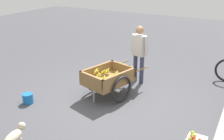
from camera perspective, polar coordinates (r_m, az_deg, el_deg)
name	(u,v)px	position (r m, az deg, el deg)	size (l,w,h in m)	color
ground_plane	(115,102)	(6.17, 0.58, -6.95)	(24.00, 24.00, 0.00)	#47474C
fruit_cart	(108,79)	(6.28, -0.83, -2.01)	(1.79, 1.17, 0.71)	olive
vendor_person	(139,50)	(6.92, 5.90, 4.38)	(0.28, 0.54, 1.54)	#333851
dog	(14,136)	(4.86, -20.44, -13.33)	(0.66, 0.27, 0.40)	beige
plastic_bucket	(28,98)	(6.38, -17.77, -5.88)	(0.24, 0.24, 0.23)	#1966B2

